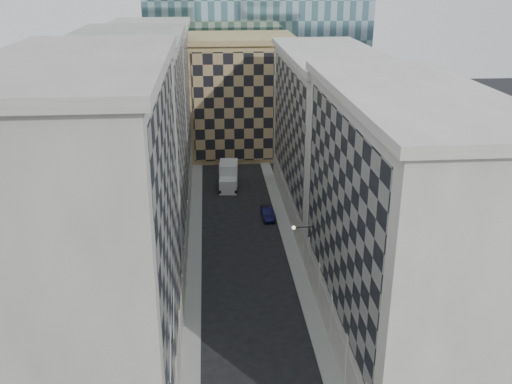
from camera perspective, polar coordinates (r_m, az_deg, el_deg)
sidewalk_west at (r=60.29m, az=-6.18°, el=-6.76°), size 1.50×100.00×0.15m
sidewalk_east at (r=60.86m, az=3.80°, el=-6.39°), size 1.50×100.00×0.15m
bldg_left_a at (r=38.74m, az=-15.71°, el=-4.80°), size 10.80×22.80×23.70m
bldg_left_b at (r=59.21m, az=-12.04°, el=4.16°), size 10.80×22.80×22.70m
bldg_left_c at (r=80.49m, az=-10.25°, el=8.46°), size 10.80×22.80×21.70m
bldg_right_a at (r=44.56m, az=14.17°, el=-3.24°), size 10.80×26.80×20.70m
bldg_right_b at (r=69.24m, az=7.19°, el=5.69°), size 10.80×28.80×19.70m
tan_block at (r=93.18m, az=-1.52°, el=9.66°), size 16.80×14.80×18.80m
flagpoles_left at (r=35.71m, az=-8.40°, el=-13.72°), size 0.10×6.33×2.33m
bracket_lamp at (r=52.71m, az=3.98°, el=-3.57°), size 1.98×0.36×0.36m
box_truck at (r=79.31m, az=-2.76°, el=1.52°), size 2.89×6.22×3.33m
dark_car at (r=69.42m, az=1.17°, el=-2.16°), size 1.44×3.95×1.29m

